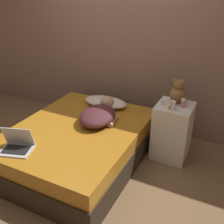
{
  "coord_description": "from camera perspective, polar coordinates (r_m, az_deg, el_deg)",
  "views": [
    {
      "loc": [
        1.59,
        -2.25,
        2.03
      ],
      "look_at": [
        0.35,
        0.23,
        0.66
      ],
      "focal_mm": 42.0,
      "sensor_mm": 36.0,
      "label": 1
    }
  ],
  "objects": [
    {
      "name": "ground_plane",
      "position": [
        3.42,
        -7.1,
        -10.28
      ],
      "size": [
        12.0,
        12.0,
        0.0
      ],
      "primitive_type": "plane",
      "color": "brown"
    },
    {
      "name": "wall_back",
      "position": [
        3.87,
        1.9,
        15.49
      ],
      "size": [
        8.0,
        0.06,
        2.6
      ],
      "color": "#846656",
      "rests_on": "ground_plane"
    },
    {
      "name": "bed",
      "position": [
        3.29,
        -7.32,
        -6.98
      ],
      "size": [
        1.45,
        1.86,
        0.48
      ],
      "color": "#2D2319",
      "rests_on": "ground_plane"
    },
    {
      "name": "nightstand",
      "position": [
        3.38,
        12.96,
        -4.07
      ],
      "size": [
        0.43,
        0.45,
        0.71
      ],
      "color": "silver",
      "rests_on": "ground_plane"
    },
    {
      "name": "pillow",
      "position": [
        3.66,
        -1.45,
        2.21
      ],
      "size": [
        0.63,
        0.34,
        0.12
      ],
      "color": "beige",
      "rests_on": "bed"
    },
    {
      "name": "person_lying",
      "position": [
        3.26,
        -2.78,
        -0.41
      ],
      "size": [
        0.51,
        0.78,
        0.19
      ],
      "rotation": [
        0.0,
        0.0,
        0.16
      ],
      "color": "#4C2328",
      "rests_on": "bed"
    },
    {
      "name": "laptop",
      "position": [
        2.89,
        -20.0,
        -6.76
      ],
      "size": [
        0.38,
        0.33,
        0.24
      ],
      "rotation": [
        0.0,
        0.0,
        0.31
      ],
      "color": "silver",
      "rests_on": "bed"
    },
    {
      "name": "teddy_bear",
      "position": [
        3.26,
        14.17,
        4.2
      ],
      "size": [
        0.2,
        0.2,
        0.3
      ],
      "color": "brown",
      "rests_on": "nightstand"
    },
    {
      "name": "bottle_amber",
      "position": [
        3.09,
        12.4,
        1.12
      ],
      "size": [
        0.03,
        0.03,
        0.06
      ],
      "color": "gold",
      "rests_on": "nightstand"
    },
    {
      "name": "bottle_pink",
      "position": [
        3.18,
        15.22,
        1.91
      ],
      "size": [
        0.05,
        0.05,
        0.1
      ],
      "color": "pink",
      "rests_on": "nightstand"
    },
    {
      "name": "bottle_clear",
      "position": [
        3.08,
        13.34,
        1.35
      ],
      "size": [
        0.04,
        0.04,
        0.1
      ],
      "color": "silver",
      "rests_on": "nightstand"
    },
    {
      "name": "bottle_orange",
      "position": [
        3.18,
        13.1,
        1.81
      ],
      "size": [
        0.05,
        0.05,
        0.07
      ],
      "color": "orange",
      "rests_on": "nightstand"
    },
    {
      "name": "bottle_white",
      "position": [
        3.18,
        10.9,
        2.09
      ],
      "size": [
        0.04,
        0.04,
        0.07
      ],
      "color": "white",
      "rests_on": "nightstand"
    }
  ]
}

